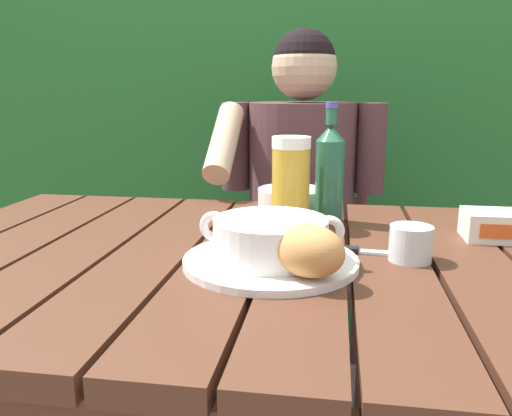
{
  "coord_description": "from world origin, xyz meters",
  "views": [
    {
      "loc": [
        0.18,
        -0.84,
        1.05
      ],
      "look_at": [
        0.04,
        0.04,
        0.84
      ],
      "focal_mm": 36.0,
      "sensor_mm": 36.0,
      "label": 1
    }
  ],
  "objects_px": {
    "soup_bowl": "(271,237)",
    "table_knife": "(357,251)",
    "beer_glass": "(291,182)",
    "water_glass_small": "(411,244)",
    "bread_roll": "(309,251)",
    "chair_near_diner": "(303,256)",
    "serving_plate": "(270,261)",
    "diner_bowl": "(291,201)",
    "butter_tub": "(497,225)",
    "person_eating": "(299,202)",
    "beer_bottle": "(330,172)"
  },
  "relations": [
    {
      "from": "soup_bowl",
      "to": "table_knife",
      "type": "bearing_deg",
      "value": 30.11
    },
    {
      "from": "beer_glass",
      "to": "water_glass_small",
      "type": "bearing_deg",
      "value": -40.56
    },
    {
      "from": "beer_glass",
      "to": "bread_roll",
      "type": "bearing_deg",
      "value": -80.07
    },
    {
      "from": "chair_near_diner",
      "to": "water_glass_small",
      "type": "distance_m",
      "value": 0.94
    },
    {
      "from": "serving_plate",
      "to": "water_glass_small",
      "type": "bearing_deg",
      "value": 13.3
    },
    {
      "from": "chair_near_diner",
      "to": "diner_bowl",
      "type": "relative_size",
      "value": 6.48
    },
    {
      "from": "soup_bowl",
      "to": "butter_tub",
      "type": "distance_m",
      "value": 0.46
    },
    {
      "from": "soup_bowl",
      "to": "diner_bowl",
      "type": "height_order",
      "value": "soup_bowl"
    },
    {
      "from": "butter_tub",
      "to": "bread_roll",
      "type": "bearing_deg",
      "value": -139.94
    },
    {
      "from": "water_glass_small",
      "to": "diner_bowl",
      "type": "distance_m",
      "value": 0.39
    },
    {
      "from": "soup_bowl",
      "to": "beer_glass",
      "type": "height_order",
      "value": "beer_glass"
    },
    {
      "from": "serving_plate",
      "to": "water_glass_small",
      "type": "height_order",
      "value": "water_glass_small"
    },
    {
      "from": "serving_plate",
      "to": "butter_tub",
      "type": "height_order",
      "value": "butter_tub"
    },
    {
      "from": "chair_near_diner",
      "to": "diner_bowl",
      "type": "height_order",
      "value": "chair_near_diner"
    },
    {
      "from": "person_eating",
      "to": "serving_plate",
      "type": "distance_m",
      "value": 0.71
    },
    {
      "from": "beer_glass",
      "to": "beer_bottle",
      "type": "relative_size",
      "value": 0.74
    },
    {
      "from": "person_eating",
      "to": "soup_bowl",
      "type": "bearing_deg",
      "value": -89.78
    },
    {
      "from": "water_glass_small",
      "to": "butter_tub",
      "type": "distance_m",
      "value": 0.24
    },
    {
      "from": "serving_plate",
      "to": "diner_bowl",
      "type": "xyz_separation_m",
      "value": [
        0.0,
        0.37,
        0.02
      ]
    },
    {
      "from": "water_glass_small",
      "to": "table_knife",
      "type": "xyz_separation_m",
      "value": [
        -0.08,
        0.03,
        -0.03
      ]
    },
    {
      "from": "soup_bowl",
      "to": "beer_glass",
      "type": "distance_m",
      "value": 0.24
    },
    {
      "from": "soup_bowl",
      "to": "beer_glass",
      "type": "relative_size",
      "value": 1.26
    },
    {
      "from": "bread_roll",
      "to": "butter_tub",
      "type": "distance_m",
      "value": 0.44
    },
    {
      "from": "soup_bowl",
      "to": "water_glass_small",
      "type": "distance_m",
      "value": 0.23
    },
    {
      "from": "butter_tub",
      "to": "chair_near_diner",
      "type": "bearing_deg",
      "value": 119.92
    },
    {
      "from": "serving_plate",
      "to": "soup_bowl",
      "type": "bearing_deg",
      "value": -90.0
    },
    {
      "from": "diner_bowl",
      "to": "chair_near_diner",
      "type": "bearing_deg",
      "value": 90.0
    },
    {
      "from": "person_eating",
      "to": "beer_bottle",
      "type": "height_order",
      "value": "person_eating"
    },
    {
      "from": "person_eating",
      "to": "beer_glass",
      "type": "xyz_separation_m",
      "value": [
        0.01,
        -0.47,
        0.14
      ]
    },
    {
      "from": "chair_near_diner",
      "to": "butter_tub",
      "type": "distance_m",
      "value": 0.87
    },
    {
      "from": "beer_glass",
      "to": "butter_tub",
      "type": "bearing_deg",
      "value": -4.35
    },
    {
      "from": "beer_bottle",
      "to": "water_glass_small",
      "type": "height_order",
      "value": "beer_bottle"
    },
    {
      "from": "chair_near_diner",
      "to": "butter_tub",
      "type": "height_order",
      "value": "chair_near_diner"
    },
    {
      "from": "person_eating",
      "to": "serving_plate",
      "type": "relative_size",
      "value": 4.26
    },
    {
      "from": "water_glass_small",
      "to": "butter_tub",
      "type": "bearing_deg",
      "value": 40.94
    },
    {
      "from": "beer_glass",
      "to": "butter_tub",
      "type": "relative_size",
      "value": 1.55
    },
    {
      "from": "chair_near_diner",
      "to": "soup_bowl",
      "type": "height_order",
      "value": "chair_near_diner"
    },
    {
      "from": "chair_near_diner",
      "to": "table_knife",
      "type": "bearing_deg",
      "value": -80.31
    },
    {
      "from": "serving_plate",
      "to": "table_knife",
      "type": "height_order",
      "value": "serving_plate"
    },
    {
      "from": "beer_glass",
      "to": "water_glass_small",
      "type": "relative_size",
      "value": 2.63
    },
    {
      "from": "soup_bowl",
      "to": "person_eating",
      "type": "bearing_deg",
      "value": 90.22
    },
    {
      "from": "water_glass_small",
      "to": "table_knife",
      "type": "relative_size",
      "value": 0.44
    },
    {
      "from": "chair_near_diner",
      "to": "water_glass_small",
      "type": "xyz_separation_m",
      "value": [
        0.23,
        -0.86,
        0.32
      ]
    },
    {
      "from": "person_eating",
      "to": "water_glass_small",
      "type": "xyz_separation_m",
      "value": [
        0.23,
        -0.66,
        0.08
      ]
    },
    {
      "from": "beer_glass",
      "to": "person_eating",
      "type": "bearing_deg",
      "value": 91.63
    },
    {
      "from": "beer_glass",
      "to": "butter_tub",
      "type": "xyz_separation_m",
      "value": [
        0.39,
        -0.03,
        -0.07
      ]
    },
    {
      "from": "bread_roll",
      "to": "water_glass_small",
      "type": "bearing_deg",
      "value": 39.05
    },
    {
      "from": "serving_plate",
      "to": "table_knife",
      "type": "relative_size",
      "value": 1.78
    },
    {
      "from": "butter_tub",
      "to": "water_glass_small",
      "type": "bearing_deg",
      "value": -139.06
    },
    {
      "from": "serving_plate",
      "to": "butter_tub",
      "type": "distance_m",
      "value": 0.46
    }
  ]
}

